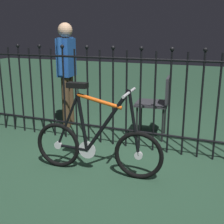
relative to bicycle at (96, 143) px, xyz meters
name	(u,v)px	position (x,y,z in m)	size (l,w,h in m)	color
ground_plane	(108,167)	(0.06, 0.14, -0.31)	(20.00, 20.00, 0.00)	#264632
iron_fence	(124,95)	(0.01, 0.77, 0.33)	(4.56, 0.07, 1.28)	black
bicycle	(96,143)	(0.00, 0.00, 0.00)	(1.33, 0.40, 0.90)	black
chair_charcoal	(158,100)	(0.31, 1.24, 0.19)	(0.47, 0.46, 0.81)	black
person_visitor	(67,67)	(-1.04, 1.22, 0.56)	(0.22, 0.47, 1.49)	#4C3823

